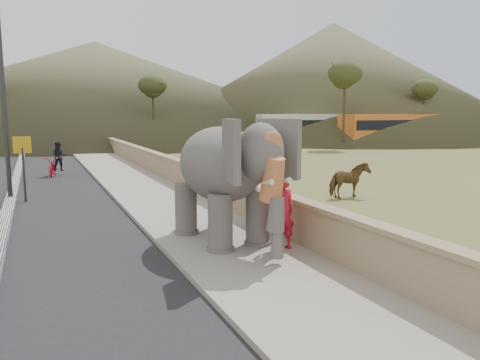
% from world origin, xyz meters
% --- Properties ---
extents(ground, '(160.00, 160.00, 0.00)m').
position_xyz_m(ground, '(0.00, 0.00, 0.00)').
color(ground, olive).
rests_on(ground, ground).
extents(road, '(7.00, 120.00, 0.03)m').
position_xyz_m(road, '(-5.00, 10.00, 0.01)').
color(road, black).
rests_on(road, ground).
extents(median, '(0.35, 120.00, 0.22)m').
position_xyz_m(median, '(-5.00, 10.00, 0.11)').
color(median, black).
rests_on(median, ground).
extents(walkway, '(3.00, 120.00, 0.15)m').
position_xyz_m(walkway, '(0.00, 10.00, 0.07)').
color(walkway, '#9E9687').
rests_on(walkway, ground).
extents(parapet, '(0.30, 120.00, 1.10)m').
position_xyz_m(parapet, '(1.65, 10.00, 0.55)').
color(parapet, tan).
rests_on(parapet, ground).
extents(lamppost, '(1.76, 0.36, 8.00)m').
position_xyz_m(lamppost, '(-4.69, 12.57, 4.87)').
color(lamppost, '#2F3035').
rests_on(lamppost, ground).
extents(signboard, '(0.60, 0.08, 2.40)m').
position_xyz_m(signboard, '(-4.50, 12.33, 1.64)').
color(signboard, '#2D2D33').
rests_on(signboard, ground).
extents(cow, '(1.66, 0.86, 1.36)m').
position_xyz_m(cow, '(6.80, 8.38, 0.68)').
color(cow, brown).
rests_on(cow, ground).
extents(distant_car, '(4.30, 1.90, 1.44)m').
position_xyz_m(distant_car, '(18.82, 33.63, 0.72)').
color(distant_car, '#B3B3BA').
rests_on(distant_car, ground).
extents(bus_white, '(11.27, 4.41, 3.10)m').
position_xyz_m(bus_white, '(21.61, 34.48, 1.55)').
color(bus_white, silver).
rests_on(bus_white, ground).
extents(bus_orange, '(11.12, 3.09, 3.10)m').
position_xyz_m(bus_orange, '(28.11, 30.51, 1.55)').
color(bus_orange, orange).
rests_on(bus_orange, ground).
extents(hill_right, '(56.00, 56.00, 16.00)m').
position_xyz_m(hill_right, '(36.00, 52.00, 8.00)').
color(hill_right, brown).
rests_on(hill_right, ground).
extents(hill_far, '(80.00, 80.00, 14.00)m').
position_xyz_m(hill_far, '(5.00, 70.00, 7.00)').
color(hill_far, brown).
rests_on(hill_far, ground).
extents(elephant_and_man, '(2.54, 4.25, 2.90)m').
position_xyz_m(elephant_and_man, '(0.02, 4.39, 1.59)').
color(elephant_and_man, slate).
rests_on(elephant_and_man, ground).
extents(motorcyclist, '(1.19, 1.96, 1.78)m').
position_xyz_m(motorcyclist, '(-3.19, 19.48, 0.68)').
color(motorcyclist, maroon).
rests_on(motorcyclist, ground).
extents(trees, '(47.31, 43.33, 8.14)m').
position_xyz_m(trees, '(2.77, 29.97, 3.73)').
color(trees, '#473828').
rests_on(trees, ground).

